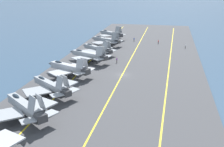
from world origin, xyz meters
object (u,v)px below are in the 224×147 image
(parked_jet_fourth, at_px, (68,68))
(parked_jet_third, at_px, (50,85))
(parked_jet_sixth, at_px, (97,48))
(parked_jet_second, at_px, (24,106))
(parked_jet_seventh, at_px, (106,40))
(crew_white_vest, at_px, (185,46))
(parked_jet_eighth, at_px, (111,34))
(crew_purple_vest, at_px, (117,60))
(parked_jet_fifth, at_px, (88,55))
(crew_blue_vest, at_px, (134,39))
(crew_red_vest, at_px, (158,42))

(parked_jet_fourth, bearing_deg, parked_jet_third, -177.42)
(parked_jet_third, xyz_separation_m, parked_jet_sixth, (42.01, -1.04, -0.17))
(parked_jet_second, height_order, parked_jet_seventh, parked_jet_second)
(parked_jet_fourth, bearing_deg, crew_white_vest, -38.80)
(parked_jet_fourth, distance_m, crew_white_vest, 57.52)
(parked_jet_eighth, xyz_separation_m, crew_purple_vest, (-40.53, -10.72, -1.71))
(parked_jet_fifth, height_order, crew_purple_vest, parked_jet_fifth)
(parked_jet_seventh, bearing_deg, parked_jet_eighth, 3.23)
(parked_jet_sixth, bearing_deg, parked_jet_second, 178.86)
(parked_jet_third, bearing_deg, crew_purple_vest, -19.20)
(parked_jet_fifth, xyz_separation_m, parked_jet_seventh, (27.18, -0.09, -0.20))
(parked_jet_third, relative_size, parked_jet_eighth, 1.04)
(parked_jet_fourth, relative_size, parked_jet_sixth, 1.01)
(parked_jet_fourth, height_order, parked_jet_fifth, parked_jet_fifth)
(parked_jet_fifth, bearing_deg, parked_jet_fourth, 173.89)
(parked_jet_eighth, bearing_deg, parked_jet_seventh, -176.77)
(parked_jet_fourth, bearing_deg, parked_jet_eighth, -0.92)
(parked_jet_third, relative_size, parked_jet_fifth, 0.94)
(parked_jet_third, height_order, parked_jet_sixth, parked_jet_third)
(parked_jet_second, xyz_separation_m, crew_blue_vest, (81.75, -12.28, -1.61))
(parked_jet_fourth, bearing_deg, parked_jet_sixth, -3.53)
(parked_jet_eighth, distance_m, crew_red_vest, 24.27)
(parked_jet_third, xyz_separation_m, parked_jet_fourth, (14.52, 0.65, 0.24))
(crew_blue_vest, distance_m, crew_red_vest, 11.79)
(parked_jet_second, relative_size, parked_jet_sixth, 0.96)
(parked_jet_third, height_order, parked_jet_eighth, parked_jet_eighth)
(parked_jet_eighth, height_order, crew_white_vest, parked_jet_eighth)
(parked_jet_fifth, xyz_separation_m, crew_blue_vest, (38.62, -11.21, -1.69))
(parked_jet_third, distance_m, crew_white_vest, 69.09)
(parked_jet_fourth, xyz_separation_m, parked_jet_fifth, (15.59, -1.67, 0.06))
(parked_jet_seventh, bearing_deg, parked_jet_third, 178.89)
(crew_purple_vest, relative_size, crew_white_vest, 1.06)
(parked_jet_second, relative_size, crew_blue_vest, 8.46)
(parked_jet_seventh, relative_size, crew_red_vest, 9.22)
(crew_white_vest, bearing_deg, parked_jet_third, 149.19)
(parked_jet_second, bearing_deg, parked_jet_sixth, -1.14)
(parked_jet_fourth, height_order, crew_red_vest, parked_jet_fourth)
(parked_jet_third, xyz_separation_m, parked_jet_eighth, (72.10, -0.27, 0.33))
(parked_jet_fifth, distance_m, parked_jet_eighth, 42.00)
(parked_jet_third, distance_m, parked_jet_sixth, 42.02)
(parked_jet_fourth, distance_m, crew_purple_vest, 20.71)
(crew_purple_vest, relative_size, crew_red_vest, 1.09)
(parked_jet_second, bearing_deg, crew_purple_vest, -13.92)
(parked_jet_fourth, bearing_deg, crew_blue_vest, -13.36)
(parked_jet_seventh, xyz_separation_m, crew_white_vest, (2.04, -34.27, -1.55))
(parked_jet_seventh, relative_size, crew_white_vest, 9.00)
(parked_jet_fourth, bearing_deg, crew_purple_vest, -34.33)
(parked_jet_fourth, distance_m, parked_jet_eighth, 57.59)
(parked_jet_fifth, relative_size, parked_jet_eighth, 1.11)
(parked_jet_second, distance_m, parked_jet_fifth, 43.14)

